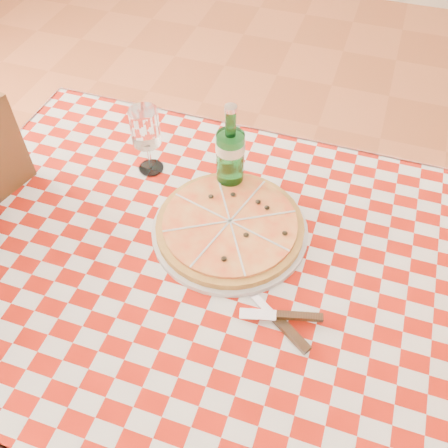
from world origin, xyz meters
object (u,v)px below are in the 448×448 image
object	(u,v)px
water_bottle	(230,151)
wine_glass	(147,141)
dining_table	(224,292)
pizza_plate	(230,225)

from	to	relation	value
water_bottle	wine_glass	size ratio (longest dim) A/B	1.36
dining_table	wine_glass	bearing A→B (deg)	139.75
dining_table	pizza_plate	distance (m)	0.15
wine_glass	dining_table	bearing A→B (deg)	-40.25
dining_table	water_bottle	xyz separation A→B (m)	(-0.06, 0.22, 0.21)
dining_table	water_bottle	distance (m)	0.31
pizza_plate	wine_glass	bearing A→B (deg)	151.99
dining_table	water_bottle	size ratio (longest dim) A/B	5.17
pizza_plate	wine_glass	size ratio (longest dim) A/B	1.98
water_bottle	dining_table	bearing A→B (deg)	-74.92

